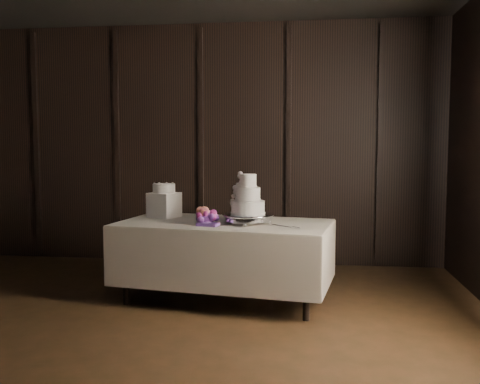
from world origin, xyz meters
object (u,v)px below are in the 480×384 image
(display_table, at_px, (224,258))
(bouquet, at_px, (205,217))
(cake_stand, at_px, (248,219))
(small_cake, at_px, (164,188))
(box_pedestal, at_px, (164,205))
(wedding_cake, at_px, (245,198))

(display_table, relative_size, bouquet, 5.23)
(cake_stand, bearing_deg, bouquet, -168.53)
(cake_stand, relative_size, bouquet, 1.19)
(display_table, bearing_deg, small_cake, 166.28)
(display_table, bearing_deg, bouquet, -129.73)
(box_pedestal, bearing_deg, bouquet, -39.46)
(cake_stand, xyz_separation_m, bouquet, (-0.39, -0.08, 0.02))
(display_table, bearing_deg, box_pedestal, 166.28)
(wedding_cake, bearing_deg, bouquet, -148.34)
(cake_stand, height_order, bouquet, bouquet)
(cake_stand, height_order, box_pedestal, box_pedestal)
(cake_stand, bearing_deg, small_cake, 159.52)
(wedding_cake, height_order, box_pedestal, wedding_cake)
(display_table, height_order, wedding_cake, wedding_cake)
(display_table, distance_m, box_pedestal, 0.86)
(box_pedestal, height_order, small_cake, small_cake)
(small_cake, bearing_deg, bouquet, -39.46)
(wedding_cake, bearing_deg, box_pedestal, 179.75)
(wedding_cake, relative_size, box_pedestal, 1.44)
(display_table, relative_size, wedding_cake, 5.68)
(wedding_cake, height_order, bouquet, wedding_cake)
(bouquet, distance_m, small_cake, 0.69)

